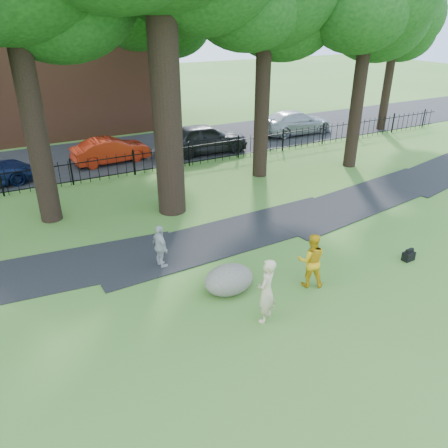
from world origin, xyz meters
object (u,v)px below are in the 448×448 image
boulder (229,278)px  red_sedan (111,150)px  woman (266,291)px  man (311,260)px

boulder → red_sedan: bearing=89.0°
boulder → woman: bearing=-82.6°
red_sedan → boulder: bearing=174.8°
red_sedan → woman: bearing=175.7°
woman → man: (2.06, 0.76, -0.06)m
boulder → red_sedan: size_ratio=0.36×
boulder → red_sedan: (0.25, 13.63, 0.24)m
woman → man: size_ratio=1.08×
woman → boulder: bearing=-118.2°
man → boulder: (-2.27, 0.86, -0.41)m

